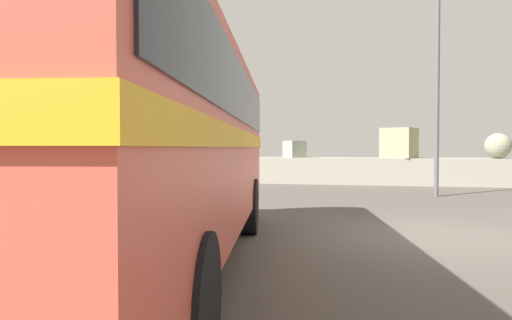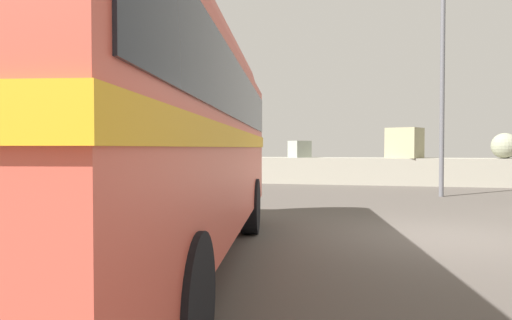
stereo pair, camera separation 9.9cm
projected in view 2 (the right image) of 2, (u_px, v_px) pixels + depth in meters
ground at (442, 238)px, 7.95m from camera, size 32.00×26.00×0.02m
breakwater at (407, 169)px, 19.33m from camera, size 31.36×1.97×2.33m
vintage_coach at (141, 104)px, 5.71m from camera, size 3.77×8.86×3.70m
lamp_post at (443, 75)px, 14.55m from camera, size 0.44×0.87×6.64m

